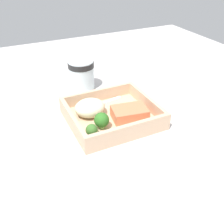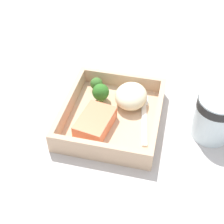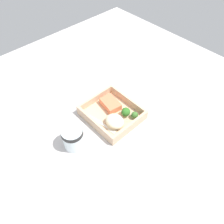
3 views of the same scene
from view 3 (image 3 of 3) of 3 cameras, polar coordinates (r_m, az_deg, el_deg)
ground_plane at (r=101.73cm, az=-0.00°, el=-1.36°), size 160.00×160.00×2.00cm
takeout_tray at (r=100.49cm, az=-0.00°, el=-0.78°), size 24.20×21.69×1.20cm
tray_rim at (r=98.61cm, az=-0.00°, el=0.14°), size 24.20×21.69×3.73cm
salmon_fillet at (r=102.07cm, az=-0.41°, el=2.12°), size 10.53×8.02×3.20cm
mashed_potatoes at (r=94.26cm, az=0.72°, el=-2.48°), size 8.67×7.56×4.86cm
broccoli_floret_1 at (r=97.74cm, az=3.62°, el=-0.01°), size 4.03×4.03×4.62cm
broccoli_floret_2 at (r=97.76cm, az=5.95°, el=-0.81°), size 3.08×3.08×3.47cm
fork at (r=96.07cm, az=-2.37°, el=-3.30°), size 15.85×4.35×0.44cm
paper_cup at (r=88.28cm, az=-10.14°, el=-6.50°), size 8.64×8.64×10.23cm
receipt_slip at (r=95.44cm, az=12.45°, el=-6.85°), size 11.01×14.01×0.24cm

